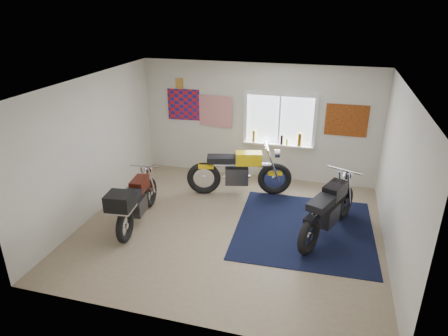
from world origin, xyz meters
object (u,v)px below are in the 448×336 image
(black_chrome_bike, at_px, (328,211))
(maroon_tourer, at_px, (134,202))
(navy_rug, at_px, (304,228))
(yellow_triumph, at_px, (239,172))

(black_chrome_bike, bearing_deg, maroon_tourer, 123.22)
(navy_rug, distance_m, maroon_tourer, 3.21)
(black_chrome_bike, xyz_separation_m, maroon_tourer, (-3.48, -0.67, 0.03))
(yellow_triumph, height_order, maroon_tourer, yellow_triumph)
(yellow_triumph, bearing_deg, maroon_tourer, -144.21)
(navy_rug, bearing_deg, black_chrome_bike, -10.36)
(navy_rug, xyz_separation_m, maroon_tourer, (-3.08, -0.74, 0.51))
(navy_rug, relative_size, yellow_triumph, 1.15)
(maroon_tourer, bearing_deg, black_chrome_bike, -85.33)
(black_chrome_bike, height_order, maroon_tourer, black_chrome_bike)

